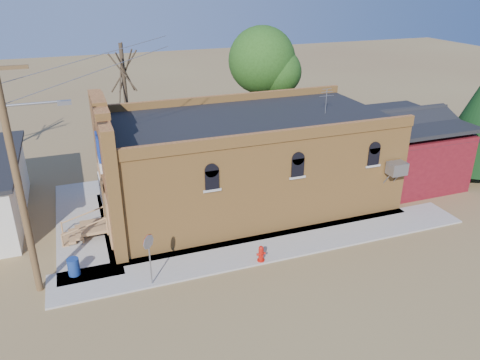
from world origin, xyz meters
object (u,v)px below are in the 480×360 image
object	(u,v)px
fire_hydrant	(261,254)
stop_sign	(149,247)
brick_bar	(242,162)
utility_pole	(18,175)
trash_barrel	(74,267)

from	to	relation	value
fire_hydrant	stop_sign	world-z (taller)	stop_sign
stop_sign	fire_hydrant	bearing A→B (deg)	-19.50
brick_bar	utility_pole	bearing A→B (deg)	-156.31
utility_pole	fire_hydrant	size ratio (longest dim) A/B	12.66
brick_bar	utility_pole	world-z (taller)	utility_pole
utility_pole	stop_sign	xyz separation A→B (m)	(4.04, -1.20, -3.03)
brick_bar	trash_barrel	distance (m)	9.56
brick_bar	stop_sign	size ratio (longest dim) A/B	7.56
brick_bar	stop_sign	world-z (taller)	brick_bar
brick_bar	fire_hydrant	distance (m)	5.94
fire_hydrant	utility_pole	bearing A→B (deg)	-173.64
utility_pole	stop_sign	size ratio (longest dim) A/B	4.15
fire_hydrant	trash_barrel	bearing A→B (deg)	-178.38
brick_bar	trash_barrel	size ratio (longest dim) A/B	22.74
fire_hydrant	trash_barrel	distance (m)	7.56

